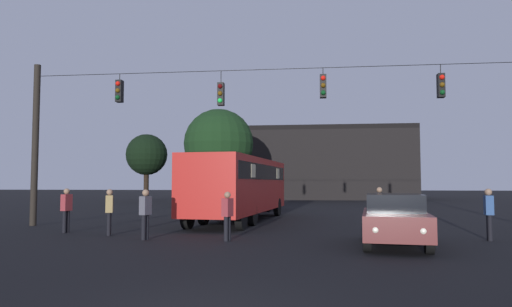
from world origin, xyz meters
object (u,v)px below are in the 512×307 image
Objects in this scene: car_near_right at (395,219)px; pedestrian_far_side at (380,205)px; city_bus at (240,183)px; car_far_left at (261,198)px; pedestrian_crossing_left at (66,208)px; pedestrian_near_bus at (227,213)px; pedestrian_trailing at (489,211)px; pedestrian_crossing_center at (109,209)px; pedestrian_crossing_right at (145,211)px; tree_left_silhouette at (147,155)px; tree_behind_building at (219,144)px.

car_near_right is 2.67× the size of pedestrian_far_side.
city_bus is 9.04m from car_far_left.
car_far_left is at bearing 69.35° from pedestrian_crossing_left.
pedestrian_trailing is (8.34, 1.05, 0.06)m from pedestrian_near_bus.
pedestrian_near_bus is at bearing -12.58° from pedestrian_crossing_center.
pedestrian_trailing is at bearing -49.37° from pedestrian_far_side.
car_near_right is at bearing -9.03° from pedestrian_crossing_center.
pedestrian_crossing_right is at bearing -31.34° from pedestrian_crossing_center.
pedestrian_far_side is (9.81, 3.51, 0.03)m from pedestrian_crossing_center.
tree_left_silhouette is at bearing 125.96° from pedestrian_far_side.
city_bus is 11.26m from pedestrian_trailing.
tree_left_silhouette is at bearing 107.97° from pedestrian_crossing_center.
pedestrian_crossing_right is (3.69, -1.72, -0.00)m from pedestrian_crossing_left.
pedestrian_trailing is 0.24× the size of tree_left_silhouette.
tree_left_silhouette is at bearing 104.88° from pedestrian_crossing_left.
pedestrian_near_bus is (6.40, -1.67, -0.05)m from pedestrian_crossing_left.
pedestrian_near_bus is (0.77, -7.61, -0.99)m from city_bus.
pedestrian_far_side is (11.79, 2.83, 0.02)m from pedestrian_crossing_left.
pedestrian_crossing_center is 25.08m from tree_behind_building.
city_bus is at bearing 61.12° from pedestrian_crossing_center.
car_far_left is 16.61m from pedestrian_near_bus.
car_near_right is 5.15m from pedestrian_near_bus.
city_bus is 1.62× the size of tree_left_silhouette.
pedestrian_crossing_center is at bearing 170.97° from car_near_right.
city_bus reaches higher than pedestrian_far_side.
tree_behind_building is at bearing 119.42° from pedestrian_trailing.
pedestrian_crossing_left is at bearing -166.51° from pedestrian_far_side.
pedestrian_far_side reaches higher than pedestrian_near_bus.
pedestrian_crossing_right is 26.23m from tree_behind_building.
pedestrian_far_side is (8.10, 4.55, 0.03)m from pedestrian_crossing_right.
pedestrian_crossing_center is 32.61m from tree_left_silhouette.
pedestrian_crossing_left is (-5.62, -14.92, 0.13)m from car_far_left.
pedestrian_trailing is at bearing -60.58° from tree_behind_building.
pedestrian_trailing reaches higher than car_far_left.
city_bus is 6.96m from pedestrian_far_side.
tree_behind_building is (0.87, 23.99, 4.37)m from pedestrian_crossing_left.
pedestrian_crossing_center is (-3.64, -15.60, 0.12)m from car_far_left.
pedestrian_crossing_right is at bearing -69.83° from tree_left_silhouette.
pedestrian_near_bus is (0.78, -16.59, 0.08)m from car_far_left.
tree_left_silhouette is at bearing 131.87° from car_far_left.
car_near_right is 3.59m from pedestrian_trailing.
pedestrian_near_bus is at bearing -87.30° from car_far_left.
pedestrian_trailing is (14.75, -0.61, 0.02)m from pedestrian_crossing_left.
tree_behind_building reaches higher than pedestrian_crossing_right.
pedestrian_crossing_right is (-1.93, -16.64, 0.13)m from car_far_left.
pedestrian_crossing_left is 31.40m from tree_left_silhouette.
city_bus is 2.50× the size of car_near_right.
car_near_right is 2.74× the size of pedestrian_crossing_right.
tree_behind_building is (-5.53, 25.66, 4.42)m from pedestrian_near_bus.
city_bus reaches higher than pedestrian_trailing.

